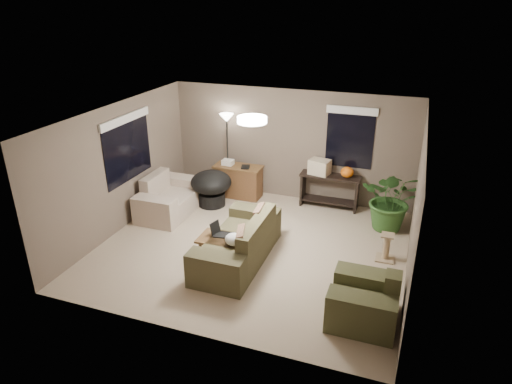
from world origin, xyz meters
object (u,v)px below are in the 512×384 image
(armchair, at_px, (365,302))
(floor_lamp, at_px, (227,128))
(papasan_chair, at_px, (211,186))
(console_table, at_px, (330,189))
(loveseat, at_px, (169,200))
(desk, at_px, (238,181))
(cat_scratching_post, at_px, (386,249))
(main_sofa, at_px, (240,245))
(coffee_table, at_px, (227,242))
(houseplant, at_px, (391,206))

(armchair, xyz_separation_m, floor_lamp, (-3.64, 3.59, 1.30))
(armchair, bearing_deg, papasan_chair, 142.70)
(console_table, bearing_deg, armchair, -71.16)
(loveseat, distance_m, console_table, 3.51)
(floor_lamp, bearing_deg, desk, -19.26)
(armchair, height_order, cat_scratching_post, armchair)
(main_sofa, relative_size, papasan_chair, 2.09)
(papasan_chair, height_order, cat_scratching_post, papasan_chair)
(console_table, bearing_deg, coffee_table, -114.39)
(papasan_chair, relative_size, floor_lamp, 0.55)
(papasan_chair, bearing_deg, console_table, 17.59)
(floor_lamp, distance_m, cat_scratching_post, 4.42)
(console_table, xyz_separation_m, houseplant, (1.35, -0.61, 0.07))
(desk, xyz_separation_m, floor_lamp, (-0.30, 0.10, 1.22))
(loveseat, distance_m, coffee_table, 2.36)
(main_sofa, distance_m, armchair, 2.46)
(coffee_table, relative_size, console_table, 0.77)
(coffee_table, bearing_deg, armchair, -18.28)
(cat_scratching_post, bearing_deg, floor_lamp, 154.51)
(loveseat, height_order, coffee_table, loveseat)
(desk, xyz_separation_m, console_table, (2.10, 0.13, 0.06))
(main_sofa, distance_m, console_table, 2.92)
(console_table, bearing_deg, desk, -176.34)
(main_sofa, distance_m, papasan_chair, 2.41)
(desk, bearing_deg, cat_scratching_post, -26.00)
(armchair, relative_size, coffee_table, 1.00)
(houseplant, bearing_deg, cat_scratching_post, -88.36)
(main_sofa, xyz_separation_m, floor_lamp, (-1.35, 2.69, 1.30))
(main_sofa, relative_size, armchair, 2.20)
(floor_lamp, bearing_deg, cat_scratching_post, -25.49)
(desk, bearing_deg, floor_lamp, 160.74)
(floor_lamp, height_order, houseplant, floor_lamp)
(loveseat, xyz_separation_m, coffee_table, (1.93, -1.36, 0.06))
(main_sofa, bearing_deg, floor_lamp, 116.74)
(coffee_table, height_order, floor_lamp, floor_lamp)
(main_sofa, relative_size, cat_scratching_post, 4.40)
(loveseat, distance_m, desk, 1.70)
(armchair, distance_m, floor_lamp, 5.28)
(papasan_chair, bearing_deg, coffee_table, -58.75)
(coffee_table, relative_size, papasan_chair, 0.95)
(desk, bearing_deg, armchair, -46.24)
(coffee_table, xyz_separation_m, desk, (-0.84, 2.66, 0.02))
(loveseat, relative_size, armchair, 1.60)
(coffee_table, bearing_deg, houseplant, 39.83)
(console_table, bearing_deg, papasan_chair, -162.41)
(armchair, distance_m, desk, 4.83)
(armchair, bearing_deg, desk, 133.76)
(main_sofa, height_order, desk, main_sofa)
(main_sofa, xyz_separation_m, houseplant, (2.40, 2.11, 0.21))
(armchair, height_order, papasan_chair, armchair)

